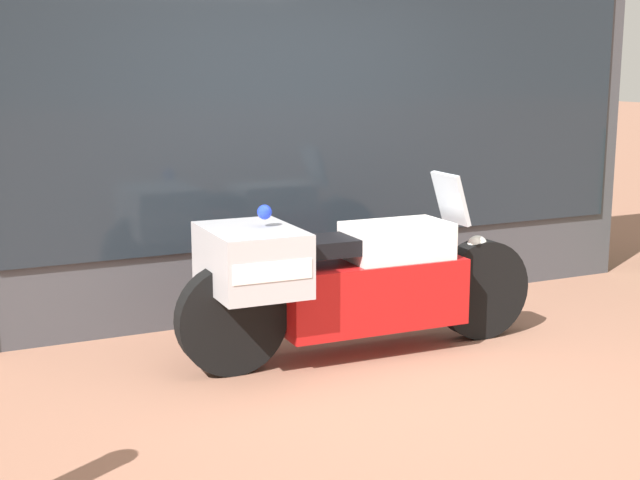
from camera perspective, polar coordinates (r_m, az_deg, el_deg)
name	(u,v)px	position (r m, az deg, el deg)	size (l,w,h in m)	color
ground_plane	(409,395)	(5.16, 5.70, -9.81)	(60.00, 60.00, 0.00)	#8E604C
shop_building	(208,58)	(6.44, -7.19, 11.48)	(6.37, 0.55, 3.76)	#424247
window_display	(327,247)	(6.97, 0.43, -0.43)	(4.82, 0.30, 1.80)	slate
paramedic_motorcycle	(339,278)	(5.60, 1.22, -2.44)	(2.47, 0.75, 1.15)	black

